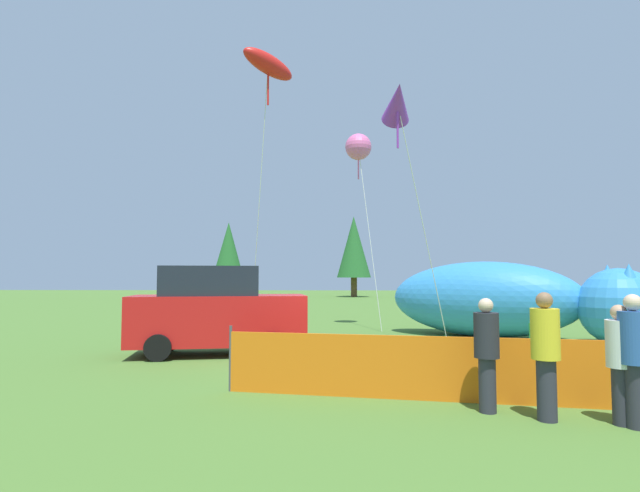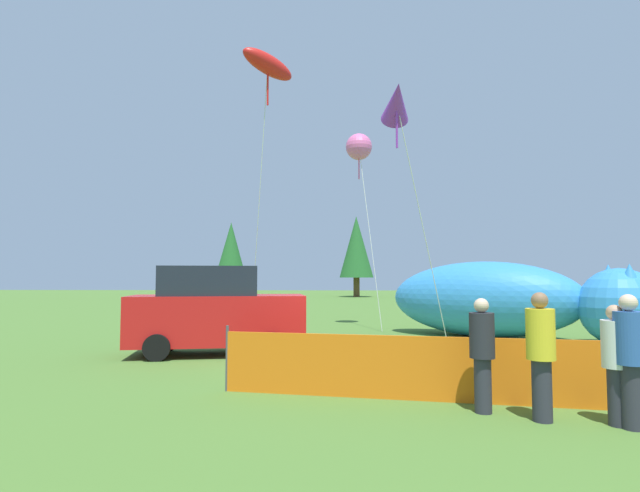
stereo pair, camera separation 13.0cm
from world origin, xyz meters
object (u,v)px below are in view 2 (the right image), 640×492
(spectator_in_white_shirt, at_px, (541,350))
(kite_purple_delta, at_px, (397,103))
(kite_red_lizard, at_px, (268,66))
(parked_car, at_px, (216,311))
(inflatable_cat, at_px, (507,303))
(spectator_in_black_shirt, at_px, (482,350))
(spectator_in_grey_shirt, at_px, (630,355))
(spectator_in_blue_shirt, at_px, (616,359))
(folding_chair, at_px, (534,340))
(kite_pink_octopus, at_px, (359,147))

(spectator_in_white_shirt, distance_m, kite_purple_delta, 8.87)
(spectator_in_white_shirt, xyz_separation_m, kite_red_lizard, (-5.10, 8.00, 7.62))
(parked_car, xyz_separation_m, spectator_in_white_shirt, (6.02, -5.58, -0.13))
(inflatable_cat, distance_m, kite_red_lizard, 10.74)
(spectator_in_black_shirt, relative_size, kite_red_lizard, 0.18)
(spectator_in_grey_shirt, height_order, spectator_in_blue_shirt, spectator_in_grey_shirt)
(spectator_in_grey_shirt, xyz_separation_m, kite_red_lizard, (-6.14, 8.30, 7.63))
(folding_chair, xyz_separation_m, spectator_in_blue_shirt, (-0.82, -5.14, 0.38))
(kite_pink_octopus, bearing_deg, spectator_in_blue_shirt, -76.32)
(parked_car, distance_m, kite_purple_delta, 7.51)
(spectator_in_grey_shirt, height_order, kite_purple_delta, kite_purple_delta)
(folding_chair, relative_size, inflatable_cat, 0.11)
(parked_car, distance_m, inflatable_cat, 9.33)
(spectator_in_white_shirt, bearing_deg, inflatable_cat, 74.81)
(parked_car, height_order, kite_pink_octopus, kite_pink_octopus)
(spectator_in_white_shirt, bearing_deg, kite_red_lizard, 122.54)
(folding_chair, relative_size, spectator_in_blue_shirt, 0.54)
(inflatable_cat, xyz_separation_m, spectator_in_white_shirt, (-2.53, -9.32, -0.18))
(inflatable_cat, distance_m, spectator_in_white_shirt, 9.66)
(spectator_in_blue_shirt, relative_size, spectator_in_black_shirt, 0.96)
(folding_chair, bearing_deg, spectator_in_blue_shirt, 44.52)
(parked_car, bearing_deg, spectator_in_grey_shirt, -50.43)
(spectator_in_blue_shirt, distance_m, spectator_in_black_shirt, 1.72)
(parked_car, distance_m, spectator_in_black_shirt, 7.43)
(spectator_in_blue_shirt, bearing_deg, spectator_in_black_shirt, 160.83)
(inflatable_cat, bearing_deg, folding_chair, -68.42)
(parked_car, xyz_separation_m, kite_pink_octopus, (3.89, 6.84, 6.02))
(folding_chair, height_order, kite_pink_octopus, kite_pink_octopus)
(spectator_in_blue_shirt, bearing_deg, kite_pink_octopus, 103.68)
(spectator_in_grey_shirt, distance_m, kite_purple_delta, 9.29)
(spectator_in_black_shirt, height_order, kite_red_lizard, kite_red_lizard)
(parked_car, height_order, kite_red_lizard, kite_red_lizard)
(parked_car, relative_size, kite_purple_delta, 0.61)
(spectator_in_white_shirt, relative_size, kite_red_lizard, 0.19)
(folding_chair, xyz_separation_m, kite_purple_delta, (-3.01, 1.57, 6.32))
(spectator_in_blue_shirt, height_order, spectator_in_black_shirt, spectator_in_black_shirt)
(parked_car, height_order, inflatable_cat, inflatable_cat)
(spectator_in_black_shirt, height_order, kite_purple_delta, kite_purple_delta)
(folding_chair, height_order, spectator_in_blue_shirt, spectator_in_blue_shirt)
(folding_chair, relative_size, spectator_in_black_shirt, 0.52)
(spectator_in_white_shirt, height_order, kite_pink_octopus, kite_pink_octopus)
(kite_red_lizard, bearing_deg, spectator_in_white_shirt, -57.46)
(spectator_in_white_shirt, height_order, spectator_in_blue_shirt, spectator_in_white_shirt)
(spectator_in_grey_shirt, bearing_deg, spectator_in_white_shirt, 163.99)
(spectator_in_grey_shirt, bearing_deg, spectator_in_black_shirt, 158.06)
(spectator_in_grey_shirt, height_order, kite_pink_octopus, kite_pink_octopus)
(spectator_in_blue_shirt, xyz_separation_m, kite_purple_delta, (-2.18, 6.70, 5.94))
(spectator_in_grey_shirt, height_order, kite_red_lizard, kite_red_lizard)
(folding_chair, distance_m, kite_red_lizard, 11.03)
(parked_car, relative_size, kite_pink_octopus, 0.60)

